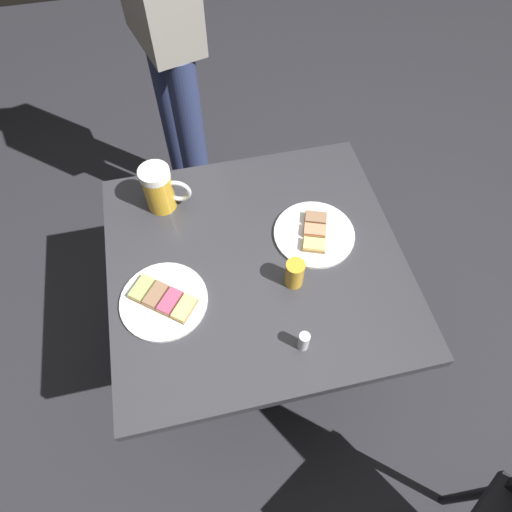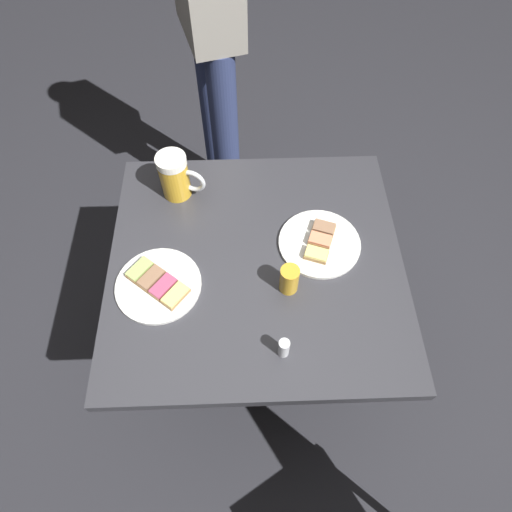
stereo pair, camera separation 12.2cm
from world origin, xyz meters
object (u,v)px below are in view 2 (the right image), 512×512
Objects in this scene: plate_near at (320,243)px; salt_shaker at (284,348)px; beer_mug at (176,176)px; plate_far at (158,284)px; patron_standing at (209,10)px; beer_glass_small at (289,279)px.

salt_shaker reaches higher than plate_near.
plate_near is 0.47m from beer_mug.
plate_far is 0.96m from patron_standing.
beer_mug is 2.33× the size of salt_shaker.
patron_standing is (0.80, 0.32, 0.24)m from plate_near.
plate_near is at bearing 6.27° from patron_standing.
plate_far is 0.38m from salt_shaker.
beer_mug reaches higher than plate_far.
beer_glass_small is 0.99m from patron_standing.
beer_glass_small is at bearing -137.66° from beer_mug.
beer_mug is 0.63m from patron_standing.
plate_far is 3.65× the size of salt_shaker.
beer_glass_small is (-0.35, -0.32, -0.03)m from beer_mug.
patron_standing is (0.92, -0.14, 0.24)m from plate_far.
salt_shaker is at bearing 171.89° from beer_glass_small.
salt_shaker is 0.04× the size of patron_standing.
beer_mug is (0.21, 0.42, 0.07)m from plate_near.
patron_standing is (0.59, -0.10, 0.17)m from beer_mug.
beer_mug is at bearing 28.66° from salt_shaker.
beer_glass_small is at bearing -2.30° from patron_standing.
salt_shaker reaches higher than plate_far.
patron_standing is at bearing -8.38° from plate_far.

